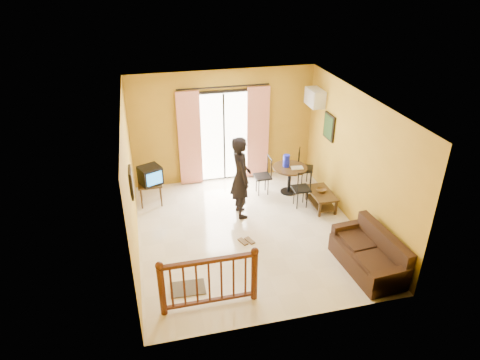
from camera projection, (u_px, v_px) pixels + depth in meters
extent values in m
plane|color=beige|center=(249.00, 232.00, 8.93)|extent=(5.00, 5.00, 0.00)
plane|color=white|center=(250.00, 102.00, 7.62)|extent=(5.00, 5.00, 0.00)
plane|color=#B78C23|center=(223.00, 127.00, 10.42)|extent=(4.50, 0.00, 4.50)
plane|color=#B78C23|center=(293.00, 248.00, 6.13)|extent=(4.50, 0.00, 4.50)
plane|color=#B78C23|center=(130.00, 185.00, 7.81)|extent=(0.00, 5.00, 5.00)
plane|color=#B78C23|center=(356.00, 160.00, 8.74)|extent=(0.00, 5.00, 5.00)
cube|color=black|center=(224.00, 137.00, 10.53)|extent=(1.34, 0.03, 2.34)
cube|color=white|center=(224.00, 137.00, 10.50)|extent=(1.20, 0.04, 2.20)
cube|color=black|center=(224.00, 138.00, 10.48)|extent=(0.04, 0.02, 2.20)
cube|color=#FEE2C0|center=(190.00, 139.00, 10.26)|extent=(0.55, 0.08, 2.35)
cube|color=#FEE2C0|center=(258.00, 133.00, 10.61)|extent=(0.55, 0.08, 2.35)
cylinder|color=black|center=(223.00, 87.00, 9.86)|extent=(2.20, 0.04, 0.04)
cube|color=black|center=(150.00, 184.00, 9.70)|extent=(0.53, 0.44, 0.04)
cylinder|color=black|center=(141.00, 199.00, 9.62)|extent=(0.04, 0.04, 0.51)
cylinder|color=black|center=(161.00, 196.00, 9.72)|extent=(0.04, 0.04, 0.51)
cylinder|color=black|center=(141.00, 191.00, 9.93)|extent=(0.04, 0.04, 0.51)
cylinder|color=black|center=(160.00, 189.00, 10.02)|extent=(0.04, 0.04, 0.51)
cube|color=black|center=(150.00, 175.00, 9.60)|extent=(0.58, 0.56, 0.41)
cube|color=blue|center=(154.00, 179.00, 9.45)|extent=(0.34, 0.16, 0.29)
cube|color=black|center=(131.00, 183.00, 7.57)|extent=(0.04, 0.42, 0.52)
cube|color=#4F4C44|center=(133.00, 182.00, 7.58)|extent=(0.01, 0.34, 0.44)
cylinder|color=black|center=(290.00, 168.00, 10.10)|extent=(0.82, 0.82, 0.04)
cylinder|color=black|center=(289.00, 180.00, 10.26)|extent=(0.08, 0.08, 0.66)
cylinder|color=black|center=(288.00, 191.00, 10.41)|extent=(0.40, 0.40, 0.03)
cylinder|color=#151FCD|center=(286.00, 161.00, 10.05)|extent=(0.16, 0.16, 0.30)
cube|color=beige|center=(297.00, 168.00, 10.03)|extent=(0.30, 0.22, 0.02)
cube|color=silver|center=(315.00, 98.00, 10.03)|extent=(0.30, 0.60, 0.40)
cube|color=gray|center=(309.00, 98.00, 10.00)|extent=(0.02, 0.56, 0.36)
cube|color=black|center=(329.00, 127.00, 9.73)|extent=(0.04, 0.50, 0.60)
cube|color=black|center=(328.00, 127.00, 9.73)|extent=(0.01, 0.42, 0.52)
cube|color=black|center=(322.00, 193.00, 9.64)|extent=(0.48, 0.86, 0.04)
cube|color=black|center=(321.00, 202.00, 9.76)|extent=(0.44, 0.82, 0.03)
cube|color=black|center=(320.00, 210.00, 9.36)|extent=(0.05, 0.05, 0.36)
cube|color=black|center=(336.00, 207.00, 9.44)|extent=(0.05, 0.05, 0.36)
cube|color=black|center=(307.00, 193.00, 10.01)|extent=(0.05, 0.05, 0.36)
cube|color=black|center=(322.00, 191.00, 10.09)|extent=(0.05, 0.05, 0.36)
imported|color=brown|center=(321.00, 190.00, 9.63)|extent=(0.23, 0.23, 0.07)
cube|color=#301C12|center=(367.00, 260.00, 7.80)|extent=(0.86, 1.55, 0.37)
cube|color=#301C12|center=(383.00, 244.00, 7.70)|extent=(0.28, 1.50, 0.51)
cube|color=#301C12|center=(390.00, 278.00, 7.08)|extent=(0.76, 0.21, 0.28)
cube|color=#301C12|center=(350.00, 229.00, 8.33)|extent=(0.76, 0.21, 0.28)
cube|color=#301C12|center=(375.00, 263.00, 7.41)|extent=(0.56, 0.65, 0.09)
cube|color=#301C12|center=(357.00, 241.00, 7.97)|extent=(0.56, 0.65, 0.09)
imported|color=black|center=(241.00, 177.00, 9.11)|extent=(0.46, 0.69, 1.84)
cylinder|color=#471E0F|center=(162.00, 291.00, 6.69)|extent=(0.11, 0.11, 0.92)
cylinder|color=#471E0F|center=(254.00, 276.00, 7.00)|extent=(0.11, 0.11, 0.92)
sphere|color=#471E0F|center=(159.00, 266.00, 6.45)|extent=(0.13, 0.13, 0.13)
sphere|color=#471E0F|center=(255.00, 251.00, 6.76)|extent=(0.13, 0.13, 0.13)
cube|color=#471E0F|center=(208.00, 261.00, 6.63)|extent=(1.55, 0.08, 0.06)
cube|color=#471E0F|center=(210.00, 301.00, 7.02)|extent=(1.55, 0.06, 0.05)
cube|color=#4E483F|center=(188.00, 288.00, 7.41)|extent=(0.62, 0.42, 0.02)
cube|color=brown|center=(243.00, 241.00, 8.60)|extent=(0.18, 0.27, 0.03)
cube|color=brown|center=(250.00, 241.00, 8.63)|extent=(0.18, 0.27, 0.03)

